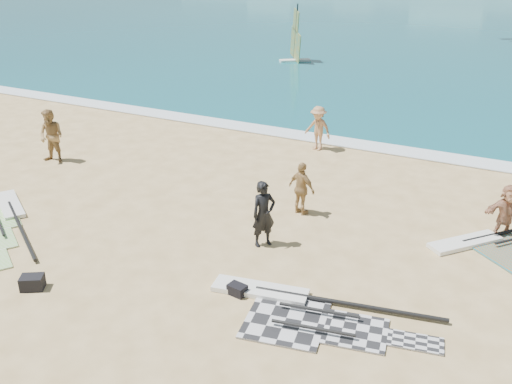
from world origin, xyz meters
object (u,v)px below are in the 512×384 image
at_px(gear_bag_near, 32,282).
at_px(gear_bag_far, 237,290).
at_px(beachgoer_right, 506,211).
at_px(beachgoer_mid, 318,128).
at_px(beachgoer_back, 302,189).
at_px(rig_grey, 300,309).
at_px(rig_green, 0,221).
at_px(rig_orange, 505,243).
at_px(beachgoer_left, 51,136).
at_px(person_wetsuit, 264,214).

bearing_deg(gear_bag_near, gear_bag_far, 24.52).
bearing_deg(gear_bag_near, beachgoer_right, 39.87).
bearing_deg(beachgoer_mid, beachgoer_back, -61.30).
relative_size(rig_grey, gear_bag_near, 10.36).
xyz_separation_m(gear_bag_near, beachgoer_right, (9.66, 8.07, 0.60)).
bearing_deg(gear_bag_far, rig_green, 179.40).
distance_m(rig_orange, gear_bag_near, 12.35).
bearing_deg(gear_bag_far, rig_orange, 45.81).
bearing_deg(beachgoer_back, beachgoer_right, -148.98).
relative_size(gear_bag_near, beachgoer_left, 0.26).
height_order(gear_bag_near, beachgoer_mid, beachgoer_mid).
bearing_deg(gear_bag_far, gear_bag_near, -155.48).
distance_m(rig_grey, gear_bag_far, 1.58).
bearing_deg(rig_green, person_wetsuit, 49.59).
bearing_deg(gear_bag_near, person_wetsuit, 48.94).
bearing_deg(beachgoer_left, gear_bag_near, -54.82).
height_order(beachgoer_mid, beachgoer_back, beachgoer_mid).
xyz_separation_m(rig_orange, gear_bag_far, (-5.33, -5.49, 0.08)).
distance_m(rig_orange, beachgoer_mid, 9.11).
height_order(rig_green, gear_bag_near, gear_bag_near).
bearing_deg(rig_grey, beachgoer_left, 148.75).
bearing_deg(rig_orange, person_wetsuit, 157.42).
relative_size(rig_grey, rig_orange, 1.28).
xyz_separation_m(gear_bag_near, beachgoer_back, (4.04, 6.78, 0.66)).
xyz_separation_m(beachgoer_mid, beachgoer_right, (7.41, -4.50, -0.12)).
distance_m(rig_green, person_wetsuit, 7.97).
xyz_separation_m(rig_grey, gear_bag_far, (-1.58, -0.06, 0.08)).
height_order(beachgoer_left, beachgoer_right, beachgoer_left).
relative_size(beachgoer_mid, beachgoer_back, 1.08).
distance_m(rig_grey, beachgoer_left, 12.97).
relative_size(gear_bag_far, beachgoer_left, 0.21).
bearing_deg(rig_grey, person_wetsuit, 121.10).
bearing_deg(rig_green, beachgoer_left, 150.02).
bearing_deg(beachgoer_right, gear_bag_far, -165.36).
xyz_separation_m(rig_grey, beachgoer_right, (3.63, 5.98, 0.72)).
height_order(rig_orange, gear_bag_near, gear_bag_near).
bearing_deg(beachgoer_mid, rig_green, -107.85).
relative_size(rig_grey, beachgoer_right, 3.56).
relative_size(gear_bag_far, beachgoer_back, 0.26).
bearing_deg(beachgoer_right, person_wetsuit, 177.32).
xyz_separation_m(rig_orange, beachgoer_mid, (-7.54, 5.05, 0.84)).
bearing_deg(gear_bag_near, rig_orange, 37.53).
height_order(rig_green, beachgoer_right, beachgoer_right).
height_order(person_wetsuit, beachgoer_mid, person_wetsuit).
distance_m(gear_bag_near, beachgoer_back, 7.92).
distance_m(rig_grey, rig_orange, 6.60).
xyz_separation_m(rig_green, gear_bag_near, (3.64, -2.12, 0.12)).
bearing_deg(gear_bag_far, beachgoer_left, 156.14).
xyz_separation_m(rig_grey, person_wetsuit, (-2.12, 2.39, 0.88)).
height_order(rig_green, person_wetsuit, person_wetsuit).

